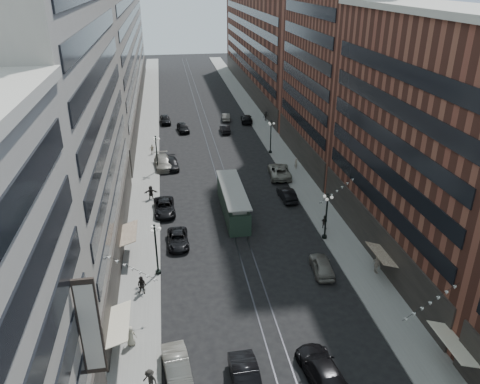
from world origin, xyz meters
TOP-DOWN VIEW (x-y plane):
  - ground at (0.00, 60.00)m, footprint 220.00×220.00m
  - sidewalk_west at (-11.00, 70.00)m, footprint 4.00×180.00m
  - sidewalk_east at (11.00, 70.00)m, footprint 4.00×180.00m
  - rail_west at (-0.70, 70.00)m, footprint 0.12×180.00m
  - rail_east at (0.70, 70.00)m, footprint 0.12×180.00m
  - building_west_mid at (-17.00, 33.00)m, footprint 8.00×36.00m
  - building_west_far at (-17.00, 96.00)m, footprint 8.00×90.00m
  - building_east_mid at (17.00, 28.00)m, footprint 8.00×30.00m
  - building_east_tower at (17.00, 56.00)m, footprint 8.00×26.00m
  - building_east_far at (17.00, 105.00)m, footprint 8.00×72.00m
  - lamppost_sw_far at (-9.20, 28.00)m, footprint 1.03×1.14m
  - lamppost_sw_mid at (-9.20, 55.00)m, footprint 1.03×1.14m
  - lamppost_se_far at (9.20, 32.00)m, footprint 1.03×1.14m
  - lamppost_se_mid at (9.20, 60.00)m, footprint 1.03×1.14m
  - streetcar at (0.00, 39.89)m, footprint 2.68×12.12m
  - car_1 at (-7.81, 14.57)m, footprint 2.38×5.27m
  - car_2 at (-7.04, 33.40)m, footprint 2.32×4.92m
  - car_4 at (6.85, 25.84)m, footprint 2.28×4.82m
  - car_5 at (-3.04, 12.60)m, footprint 2.02×5.45m
  - car_6 at (2.58, 12.77)m, footprint 3.05×6.24m
  - pedestrian_1 at (-11.31, 18.40)m, footprint 0.88×0.51m
  - pedestrian_2 at (-10.64, 24.97)m, footprint 1.00×0.78m
  - pedestrian_4 at (12.07, 24.72)m, footprint 0.71×1.18m
  - car_7 at (-8.40, 41.29)m, footprint 2.71×5.58m
  - car_8 at (-8.40, 56.50)m, footprint 2.99×6.17m
  - car_9 at (-7.73, 80.29)m, footprint 2.30×4.97m
  - car_10 at (7.57, 42.53)m, footprint 1.86×4.75m
  - car_11 at (8.40, 50.29)m, footprint 3.59×6.63m
  - car_12 at (8.40, 78.52)m, footprint 2.65×5.47m
  - car_13 at (-4.50, 74.34)m, footprint 2.51×4.96m
  - car_14 at (4.50, 80.61)m, footprint 1.87×4.43m
  - pedestrian_5 at (-10.08, 45.29)m, footprint 1.74×0.57m
  - pedestrian_6 at (-10.08, 62.54)m, footprint 1.05×0.72m
  - pedestrian_7 at (9.89, 34.21)m, footprint 0.87×0.87m
  - pedestrian_8 at (11.47, 52.46)m, footprint 0.75×0.68m
  - pedestrian_9 at (12.38, 78.65)m, footprint 1.34×0.90m
  - car_extra_0 at (3.26, 72.51)m, footprint 1.63×4.31m
  - car_extra_1 at (-7.11, 56.07)m, footprint 2.33×5.08m
  - pedestrian_extra_0 at (-9.74, 13.66)m, footprint 1.22×1.01m

SIDE VIEW (x-z plane):
  - ground at x=0.00m, z-range 0.00..0.00m
  - rail_west at x=-0.70m, z-range 0.00..0.02m
  - rail_east at x=0.70m, z-range 0.00..0.02m
  - sidewalk_west at x=-11.00m, z-range 0.00..0.15m
  - sidewalk_east at x=11.00m, z-range 0.00..0.15m
  - car_2 at x=-7.04m, z-range 0.00..1.36m
  - car_extra_0 at x=3.26m, z-range 0.00..1.41m
  - car_14 at x=4.50m, z-range 0.00..1.42m
  - car_extra_1 at x=-7.11m, z-range 0.00..1.44m
  - car_7 at x=-8.40m, z-range 0.00..1.53m
  - car_12 at x=8.40m, z-range 0.00..1.53m
  - car_10 at x=7.57m, z-range 0.00..1.54m
  - car_4 at x=6.85m, z-range 0.00..1.59m
  - car_13 at x=-4.50m, z-range 0.00..1.62m
  - car_9 at x=-7.73m, z-range 0.00..1.65m
  - car_1 at x=-7.81m, z-range 0.00..1.68m
  - car_8 at x=-8.40m, z-range 0.00..1.73m
  - car_6 at x=2.58m, z-range 0.00..1.75m
  - car_11 at x=8.40m, z-range 0.00..1.76m
  - car_5 at x=-3.04m, z-range 0.00..1.78m
  - pedestrian_6 at x=-10.08m, z-range 0.15..1.78m
  - pedestrian_7 at x=9.89m, z-range 0.15..1.79m
  - pedestrian_8 at x=11.47m, z-range 0.15..1.87m
  - pedestrian_1 at x=-11.31m, z-range 0.15..1.92m
  - pedestrian_extra_0 at x=-9.74m, z-range 0.15..1.92m
  - pedestrian_2 at x=-10.64m, z-range 0.15..1.97m
  - pedestrian_5 at x=-10.08m, z-range 0.15..2.00m
  - pedestrian_4 at x=12.07m, z-range 0.15..2.04m
  - pedestrian_9 at x=12.38m, z-range 0.15..2.07m
  - streetcar at x=0.00m, z-range -0.13..3.22m
  - lamppost_sw_far at x=-9.20m, z-range 0.34..5.86m
  - lamppost_sw_mid at x=-9.20m, z-range 0.34..5.86m
  - lamppost_se_far at x=9.20m, z-range 0.34..5.86m
  - lamppost_se_mid at x=9.20m, z-range 0.34..5.86m
  - building_east_mid at x=17.00m, z-range 0.00..24.00m
  - building_east_far at x=17.00m, z-range 0.00..24.00m
  - building_west_far at x=-17.00m, z-range 0.00..26.00m
  - building_west_mid at x=-17.00m, z-range 0.00..28.00m
  - building_east_tower at x=17.00m, z-range 0.00..42.00m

